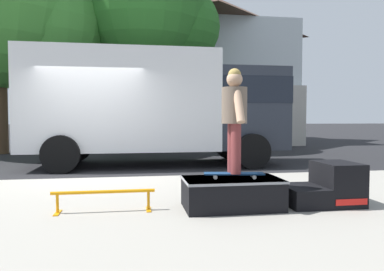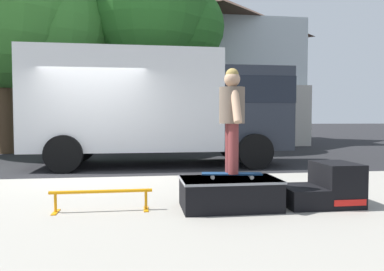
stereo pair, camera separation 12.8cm
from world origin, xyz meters
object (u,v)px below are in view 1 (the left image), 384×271
Objects in this scene: skater_kid at (234,112)px; street_tree_neighbour at (152,14)px; grind_rail at (104,196)px; street_tree_main at (8,5)px; skateboard at (234,174)px; skate_box at (232,192)px; kicker_ramp at (327,187)px; box_truck at (158,103)px.

skater_kid is 0.17× the size of street_tree_neighbour.
skater_kid is (1.67, -0.08, 1.06)m from grind_rail.
street_tree_main reaches higher than skater_kid.
skateboard is (1.67, -0.08, 0.25)m from grind_rail.
kicker_ramp is (1.33, -0.00, 0.03)m from skate_box.
street_tree_main is 5.21m from street_tree_neighbour.
box_truck is at bearing 79.02° from grind_rail.
skate_box is at bearing -59.34° from street_tree_main.
skate_box is 0.15× the size of street_tree_main.
skater_kid is at bearing 179.79° from kicker_ramp.
street_tree_main is (-5.09, 4.09, 3.65)m from box_truck.
kicker_ramp is 0.14× the size of box_truck.
skater_kid reaches higher than skateboard.
skate_box is 1.27× the size of kicker_ramp.
box_truck is (-0.62, 5.49, 1.13)m from skateboard.
kicker_ramp is 0.78× the size of grind_rail.
box_truck is at bearing 109.30° from kicker_ramp.
box_truck reaches higher than skater_kid.
skate_box is at bearing -171.12° from skateboard.
box_truck is at bearing 96.44° from skateboard.
grind_rail is at bearing 177.27° from skater_kid.
street_tree_neighbour is at bearing 89.08° from box_truck.
street_tree_neighbour is at bearing 7.33° from street_tree_main.
box_truck is (1.05, 5.41, 1.38)m from grind_rail.
skateboard is 0.09× the size of street_tree_main.
skater_kid is at bearing -86.96° from street_tree_neighbour.
street_tree_main is at bearing 120.66° from skate_box.
grind_rail is (-2.98, 0.08, -0.04)m from kicker_ramp.
street_tree_main is (-5.71, 9.58, 4.78)m from skateboard.
street_tree_main is at bearing 141.22° from box_truck.
skate_box is 0.18× the size of box_truck.
street_tree_main is (-5.71, 9.58, 3.97)m from skater_kid.
box_truck is 6.05m from street_tree_neighbour.
street_tree_neighbour is at bearing 93.04° from skater_kid.
grind_rail is 1.69m from skateboard.
skate_box is at bearing -2.93° from grind_rail.
kicker_ramp reaches higher than skateboard.
skate_box is at bearing -87.12° from street_tree_neighbour.
kicker_ramp is 0.11× the size of street_tree_main.
street_tree_neighbour reaches higher than kicker_ramp.
skateboard is 12.14m from street_tree_main.
skate_box is 12.22m from street_tree_main.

